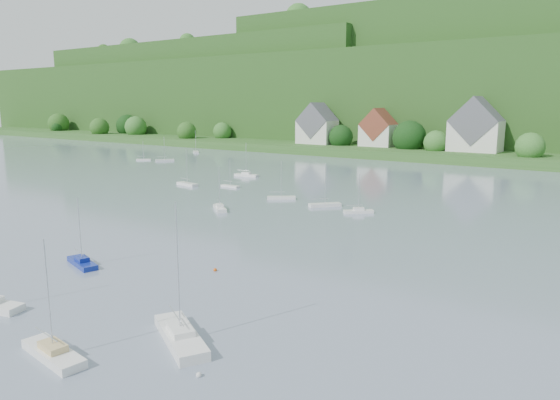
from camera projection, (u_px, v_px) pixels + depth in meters
name	position (u px, v px, depth m)	size (l,w,h in m)	color
far_shore_strip	(468.00, 152.00, 184.31)	(600.00, 60.00, 3.00)	#2C5821
forested_ridge	(514.00, 94.00, 235.55)	(620.00, 181.22, 69.89)	#173B13
village_building_0	(317.00, 127.00, 203.09)	(14.00, 10.40, 16.00)	silver
village_building_1	(378.00, 131.00, 190.86)	(12.00, 9.36, 14.00)	silver
village_building_2	(476.00, 129.00, 170.20)	(16.00, 11.44, 18.00)	silver
near_sailboat_1	(82.00, 262.00, 60.76)	(6.18, 3.24, 8.03)	navy
near_sailboat_2	(53.00, 352.00, 38.71)	(7.00, 2.76, 9.20)	white
near_sailboat_4	(181.00, 335.00, 41.34)	(8.50, 6.27, 11.41)	white
mooring_buoy_3	(215.00, 271.00, 58.87)	(0.42, 0.42, 0.42)	#D34E0A
mooring_buoy_4	(199.00, 377.00, 36.15)	(0.43, 0.43, 0.43)	silver
far_sailboat_cluster	(404.00, 190.00, 110.84)	(203.55, 81.93, 8.71)	white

